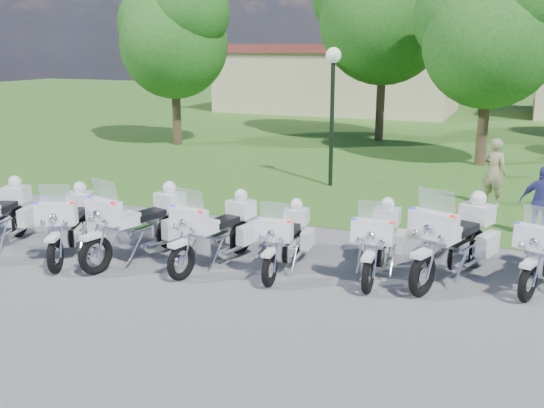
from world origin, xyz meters
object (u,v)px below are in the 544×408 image
at_px(motorcycle_1, 71,222).
at_px(motorcycle_6, 455,238).
at_px(motorcycle_4, 286,238).
at_px(motorcycle_5, 380,240).
at_px(bystander_a, 494,172).
at_px(lamp_post, 333,82).
at_px(bystander_c, 542,203).
at_px(motorcycle_2, 140,223).
at_px(motorcycle_3, 217,230).

bearing_deg(motorcycle_1, motorcycle_6, 169.27).
height_order(motorcycle_4, motorcycle_5, motorcycle_5).
bearing_deg(bystander_a, lamp_post, 17.52).
xyz_separation_m(motorcycle_5, bystander_c, (2.74, 3.44, 0.13)).
height_order(motorcycle_6, bystander_a, motorcycle_6).
xyz_separation_m(motorcycle_5, lamp_post, (-2.90, 6.54, 2.38)).
height_order(motorcycle_2, bystander_a, bystander_a).
relative_size(motorcycle_3, bystander_c, 1.51).
height_order(motorcycle_1, lamp_post, lamp_post).
xyz_separation_m(motorcycle_4, motorcycle_5, (1.66, 0.40, 0.04)).
relative_size(motorcycle_1, lamp_post, 0.57).
relative_size(motorcycle_5, lamp_post, 0.58).
distance_m(motorcycle_3, motorcycle_5, 3.02).
bearing_deg(bystander_c, motorcycle_4, 51.25).
relative_size(motorcycle_6, bystander_a, 1.44).
distance_m(motorcycle_3, motorcycle_6, 4.33).
height_order(motorcycle_1, motorcycle_2, motorcycle_2).
height_order(motorcycle_3, lamp_post, lamp_post).
distance_m(motorcycle_2, motorcycle_3, 1.55).
bearing_deg(lamp_post, bystander_a, -7.97).
distance_m(motorcycle_6, bystander_a, 5.62).
bearing_deg(lamp_post, bystander_c, -28.76).
bearing_deg(lamp_post, motorcycle_4, -79.84).
xyz_separation_m(motorcycle_1, motorcycle_5, (5.86, 1.27, -0.03)).
bearing_deg(motorcycle_4, lamp_post, -83.06).
relative_size(bystander_a, bystander_c, 1.12).
xyz_separation_m(motorcycle_1, bystander_a, (7.51, 7.17, 0.21)).
distance_m(lamp_post, bystander_a, 5.07).
relative_size(motorcycle_1, bystander_c, 1.44).
height_order(motorcycle_5, lamp_post, lamp_post).
xyz_separation_m(motorcycle_2, lamp_post, (1.57, 7.46, 2.31)).
bearing_deg(motorcycle_3, bystander_a, -112.65).
bearing_deg(bystander_c, lamp_post, -18.66).
height_order(motorcycle_4, motorcycle_6, motorcycle_6).
bearing_deg(bystander_c, bystander_a, -55.90).
height_order(motorcycle_5, bystander_c, bystander_c).
bearing_deg(motorcycle_6, bystander_a, -73.17).
height_order(motorcycle_3, motorcycle_4, motorcycle_3).
height_order(motorcycle_4, bystander_a, bystander_a).
relative_size(motorcycle_1, motorcycle_6, 0.89).
bearing_deg(bystander_a, motorcycle_4, 87.83).
bearing_deg(motorcycle_6, motorcycle_2, 32.58).
distance_m(motorcycle_3, bystander_a, 8.00).
relative_size(lamp_post, bystander_a, 2.27).
distance_m(motorcycle_6, bystander_c, 3.48).
distance_m(lamp_post, bystander_c, 6.82).
relative_size(motorcycle_2, lamp_post, 0.62).
relative_size(motorcycle_3, motorcycle_6, 0.93).
relative_size(motorcycle_6, bystander_c, 1.62).
relative_size(motorcycle_5, bystander_c, 1.47).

